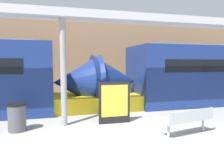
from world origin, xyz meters
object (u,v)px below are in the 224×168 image
bench_near (189,119)px  trash_bin (17,117)px  train_left (219,76)px  poster_board (115,103)px  support_column_near (63,73)px

bench_near → trash_bin: trash_bin is taller
train_left → poster_board: bearing=-157.8°
poster_board → trash_bin: bearing=-178.7°
train_left → bench_near: bearing=-137.7°
bench_near → support_column_near: support_column_near is taller
trash_bin → poster_board: size_ratio=0.59×
poster_board → support_column_near: support_column_near is taller
train_left → poster_board: 7.65m
trash_bin → support_column_near: bearing=10.6°
bench_near → poster_board: size_ratio=1.22×
train_left → trash_bin: size_ratio=16.05×
train_left → trash_bin: train_left is taller
trash_bin → train_left: bearing=15.9°
trash_bin → bench_near: bearing=-19.3°
bench_near → poster_board: bearing=122.6°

